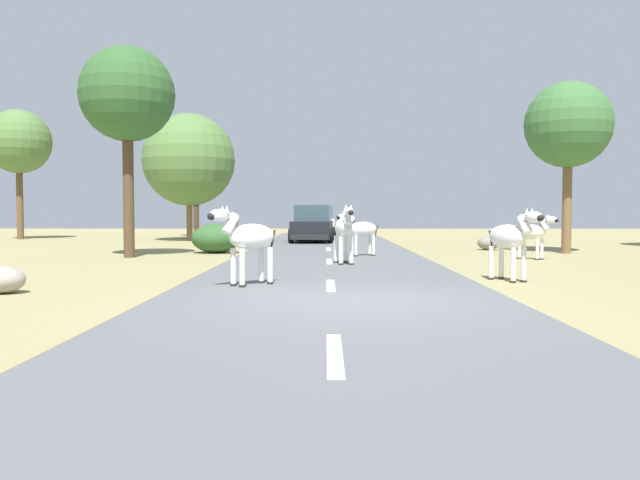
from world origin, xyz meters
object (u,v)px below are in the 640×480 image
zebra_1 (510,238)px  tree_5 (196,164)px  rock_2 (1,280)px  rock_1 (200,242)px  zebra_4 (248,238)px  tree_1 (189,160)px  zebra_3 (533,233)px  bush_0 (504,239)px  tree_3 (568,126)px  zebra_0 (344,229)px  bush_2 (216,238)px  car_0 (319,222)px  tree_2 (127,96)px  tree_6 (19,142)px  rock_3 (488,243)px  zebra_2 (361,230)px  car_1 (313,225)px

zebra_1 → tree_5: (-11.61, 24.08, 3.34)m
rock_2 → rock_1: bearing=88.1°
zebra_4 → tree_1: bearing=-30.8°
zebra_3 → bush_0: size_ratio=1.56×
tree_1 → rock_1: tree_1 is taller
tree_3 → zebra_0: bearing=-146.5°
bush_2 → rock_1: (-1.45, 4.47, -0.35)m
car_0 → tree_2: tree_2 is taller
tree_6 → tree_3: bearing=-24.3°
zebra_0 → tree_3: (8.05, 5.33, 3.49)m
bush_0 → zebra_4: bearing=-120.2°
tree_5 → bush_0: size_ratio=6.41×
car_0 → zebra_4: bearing=86.6°
zebra_4 → rock_3: (7.80, 12.39, -0.71)m
tree_1 → zebra_2: bearing=-55.5°
rock_1 → rock_3: rock_3 is taller
tree_3 → rock_2: (-14.47, -11.28, -4.27)m
car_0 → rock_2: size_ratio=5.02×
zebra_4 → tree_1: (-5.42, 20.01, 3.11)m
zebra_4 → bush_0: size_ratio=1.72×
zebra_4 → zebra_3: bearing=-92.5°
zebra_2 → tree_5: bearing=1.5°
tree_3 → tree_6: size_ratio=0.88×
zebra_2 → car_0: 18.61m
zebra_4 → car_0: car_0 is taller
tree_2 → bush_2: size_ratio=3.86×
zebra_1 → tree_5: size_ratio=0.27×
tree_2 → zebra_3: bearing=-3.2°
tree_1 → rock_1: bearing=-73.1°
tree_3 → tree_6: 27.36m
car_0 → rock_2: bearing=77.7°
rock_2 → rock_3: rock_3 is taller
car_1 → rock_1: car_1 is taller
rock_3 → tree_1: bearing=150.1°
car_0 → rock_3: size_ratio=5.25×
zebra_4 → tree_6: bearing=-11.5°
bush_2 → rock_2: 11.55m
zebra_0 → tree_2: (-6.88, 3.15, 4.18)m
zebra_2 → bush_2: zebra_2 is taller
rock_1 → tree_6: bearing=148.6°
zebra_4 → bush_2: zebra_4 is taller
tree_2 → zebra_4: bearing=-59.4°
zebra_0 → tree_1: (-7.43, 14.93, 3.07)m
car_1 → tree_5: (-7.03, 7.18, 3.43)m
zebra_3 → zebra_4: bearing=3.8°
car_0 → rock_1: size_ratio=7.17×
tree_2 → bush_0: bearing=29.2°
zebra_4 → car_1: bearing=-48.7°
bush_2 → rock_2: (-1.97, -11.38, -0.28)m
zebra_0 → zebra_3: size_ratio=1.22×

